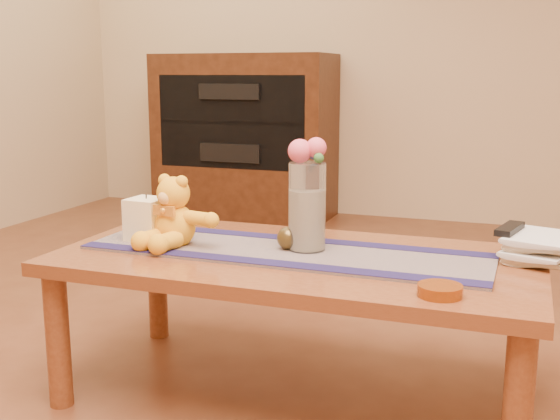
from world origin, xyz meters
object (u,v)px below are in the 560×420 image
(glass_vase, at_px, (307,207))
(book_bottom, at_px, (509,253))
(teddy_bear, at_px, (175,211))
(pillar_candle, at_px, (147,219))
(bronze_ball, at_px, (288,238))
(amber_dish, at_px, (440,291))
(tv_remote, at_px, (510,229))

(glass_vase, xyz_separation_m, book_bottom, (0.57, 0.15, -0.13))
(book_bottom, bearing_deg, teddy_bear, -156.45)
(teddy_bear, height_order, pillar_candle, teddy_bear)
(teddy_bear, relative_size, pillar_candle, 2.27)
(bronze_ball, relative_size, book_bottom, 0.31)
(pillar_candle, bearing_deg, amber_dish, -13.99)
(bronze_ball, xyz_separation_m, tv_remote, (0.62, 0.16, 0.04))
(glass_vase, relative_size, amber_dish, 2.41)
(teddy_bear, relative_size, amber_dish, 2.77)
(pillar_candle, height_order, tv_remote, pillar_candle)
(teddy_bear, bearing_deg, pillar_candle, -177.37)
(pillar_candle, relative_size, tv_remote, 0.82)
(teddy_bear, xyz_separation_m, amber_dish, (0.83, -0.22, -0.10))
(amber_dish, bearing_deg, glass_vase, 146.26)
(bronze_ball, height_order, tv_remote, tv_remote)
(teddy_bear, bearing_deg, book_bottom, 24.49)
(pillar_candle, bearing_deg, book_bottom, 10.60)
(teddy_bear, xyz_separation_m, tv_remote, (0.97, 0.21, -0.02))
(book_bottom, bearing_deg, tv_remote, -93.00)
(bronze_ball, bearing_deg, book_bottom, 15.08)
(book_bottom, relative_size, tv_remote, 1.39)
(bronze_ball, distance_m, book_bottom, 0.65)
(book_bottom, bearing_deg, glass_vase, -154.24)
(book_bottom, bearing_deg, amber_dish, -97.63)
(teddy_bear, height_order, bronze_ball, teddy_bear)
(glass_vase, height_order, bronze_ball, glass_vase)
(pillar_candle, relative_size, amber_dish, 1.22)
(teddy_bear, height_order, glass_vase, glass_vase)
(pillar_candle, height_order, glass_vase, glass_vase)
(glass_vase, height_order, amber_dish, glass_vase)
(teddy_bear, height_order, book_bottom, teddy_bear)
(glass_vase, bearing_deg, tv_remote, 14.09)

